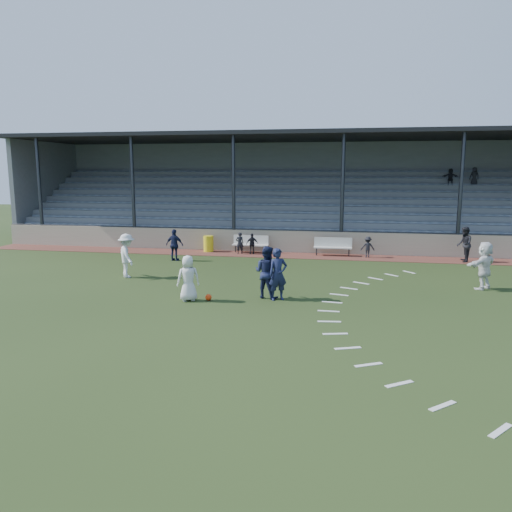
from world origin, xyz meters
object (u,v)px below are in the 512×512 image
at_px(player_navy_lead, 278,274).
at_px(bench_right, 333,245).
at_px(trash_bin, 208,244).
at_px(official, 464,244).
at_px(football, 208,297).
at_px(player_white_lead, 188,278).
at_px(bench_left, 251,242).

bearing_deg(player_navy_lead, bench_right, 52.90).
height_order(trash_bin, official, official).
relative_size(football, player_white_lead, 0.14).
bearing_deg(trash_bin, official, -3.19).
height_order(football, official, official).
bearing_deg(bench_left, bench_right, 3.09).
height_order(player_white_lead, official, official).
relative_size(player_navy_lead, official, 1.05).
bearing_deg(player_white_lead, bench_right, -139.82).
relative_size(bench_left, trash_bin, 2.31).
distance_m(player_white_lead, player_navy_lead, 3.12).
relative_size(bench_right, football, 8.93).
bearing_deg(bench_right, player_white_lead, -114.56).
height_order(bench_left, football, bench_left).
height_order(bench_left, player_navy_lead, player_navy_lead).
bearing_deg(player_navy_lead, trash_bin, 90.69).
distance_m(football, official, 14.10).
distance_m(bench_left, trash_bin, 2.39).
bearing_deg(bench_right, player_navy_lead, -99.82).
xyz_separation_m(football, official, (10.37, 9.52, 0.78)).
distance_m(bench_right, official, 6.48).
distance_m(football, player_white_lead, 0.97).
height_order(bench_left, trash_bin, bench_left).
relative_size(bench_right, trash_bin, 2.28).
height_order(trash_bin, football, trash_bin).
bearing_deg(bench_left, trash_bin, -172.93).
xyz_separation_m(trash_bin, player_white_lead, (2.27, -10.42, 0.34)).
xyz_separation_m(bench_right, trash_bin, (-6.87, 0.04, -0.12)).
bearing_deg(official, player_navy_lead, -37.19).
height_order(bench_right, trash_bin, bench_right).
bearing_deg(official, player_white_lead, -44.25).
bearing_deg(trash_bin, player_white_lead, -77.69).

